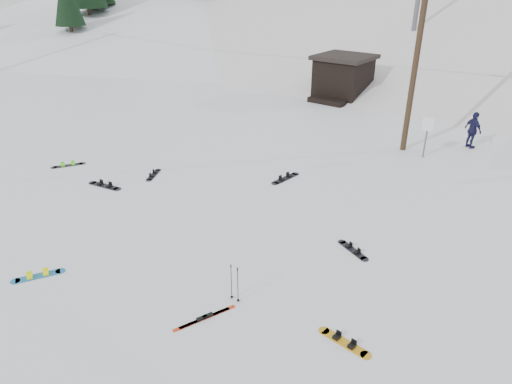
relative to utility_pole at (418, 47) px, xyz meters
The scene contains 17 objects.
ground 14.90m from the utility_pole, 98.13° to the right, with size 200.00×200.00×0.00m, color white.
ski_slope 44.31m from the utility_pole, 92.79° to the left, with size 60.00×75.00×45.00m, color silver.
ridge_left 53.35m from the utility_pole, 138.18° to the left, with size 34.00×85.00×38.00m, color white.
treeline_left 44.65m from the utility_pole, 144.16° to the left, with size 20.00×64.00×10.00m, color black, non-canonical shape.
utility_pole is the anchor object (origin of this frame).
trail_sign 3.60m from the utility_pole, 21.04° to the right, with size 0.50×0.09×1.85m.
lift_hut 10.40m from the utility_pole, 135.24° to the left, with size 3.40×4.10×2.75m.
hero_snowboard 17.01m from the utility_pole, 104.67° to the right, with size 0.80×1.27×0.10m.
hero_skis 14.99m from the utility_pole, 87.30° to the right, with size 0.65×1.59×0.09m.
ski_poles 13.91m from the utility_pole, 86.51° to the right, with size 0.29×0.08×1.05m.
board_scatter_a 14.30m from the utility_pole, 124.56° to the right, with size 1.56×0.54×0.11m.
board_scatter_b 12.49m from the utility_pole, 127.06° to the right, with size 0.74×1.17×0.09m.
board_scatter_c 15.92m from the utility_pole, 134.62° to the right, with size 0.83×1.27×0.10m.
board_scatter_d 10.63m from the utility_pole, 77.06° to the right, with size 1.22×0.68×0.09m.
board_scatter_e 14.19m from the utility_pole, 73.82° to the right, with size 1.37×0.36×0.10m.
board_scatter_f 8.14m from the utility_pole, 111.65° to the right, with size 0.42×1.58×0.11m.
skier_navy 5.01m from the utility_pole, 41.90° to the left, with size 1.02×0.43×1.74m, color #18173B.
Camera 1 is at (8.94, -6.27, 7.61)m, focal length 32.00 mm.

